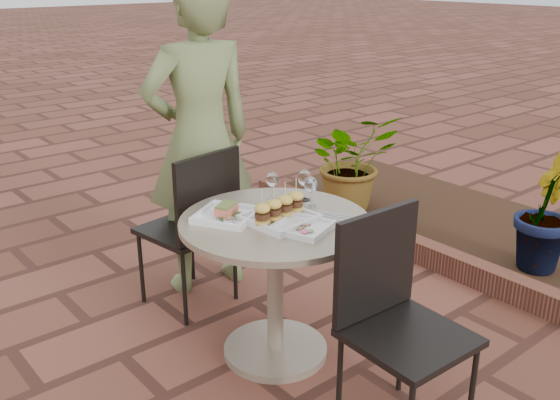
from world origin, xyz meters
TOP-DOWN VIEW (x-y plane):
  - ground at (0.00, 0.00)m, footprint 60.00×60.00m
  - cafe_table at (0.19, -0.05)m, footprint 0.90×0.90m
  - chair_far at (0.16, 0.59)m, footprint 0.50×0.50m
  - chair_near at (0.25, -0.73)m, footprint 0.46×0.46m
  - diner at (0.34, 0.80)m, footprint 0.73×0.54m
  - plate_salmon at (0.03, 0.10)m, footprint 0.36×0.36m
  - plate_sliders at (0.19, -0.09)m, footprint 0.32×0.32m
  - plate_tuna at (0.21, -0.23)m, footprint 0.30×0.30m
  - wine_glass_right at (0.44, -0.03)m, footprint 0.06×0.06m
  - wine_glass_mid at (0.35, 0.17)m, footprint 0.06×0.06m
  - wine_glass_far at (0.47, 0.05)m, footprint 0.07×0.07m
  - steel_ramekin at (-0.02, 0.01)m, footprint 0.07×0.07m
  - cutlery_set at (0.42, -0.18)m, footprint 0.16×0.22m
  - planter_curb at (1.60, 0.30)m, footprint 0.12×3.00m
  - mulch_bed at (2.30, 0.30)m, footprint 1.30×3.00m
  - potted_plant_a at (1.85, 1.04)m, footprint 0.83×0.77m
  - potted_plant_b at (2.01, -0.45)m, footprint 0.51×0.46m

SIDE VIEW (x-z plane):
  - ground at x=0.00m, z-range 0.00..0.00m
  - mulch_bed at x=2.30m, z-range 0.00..0.06m
  - planter_curb at x=1.60m, z-range 0.00..0.15m
  - potted_plant_a at x=1.85m, z-range 0.06..0.82m
  - potted_plant_b at x=2.01m, z-range 0.06..0.83m
  - cafe_table at x=0.19m, z-range 0.12..0.85m
  - chair_far at x=0.16m, z-range 0.08..1.01m
  - chair_near at x=0.25m, z-range 0.08..1.01m
  - cutlery_set at x=0.42m, z-range 0.73..0.73m
  - plate_tuna at x=0.21m, z-range 0.73..0.76m
  - steel_ramekin at x=-0.02m, z-range 0.73..0.77m
  - plate_salmon at x=0.03m, z-range 0.71..0.79m
  - plate_sliders at x=0.19m, z-range 0.68..0.87m
  - wine_glass_mid at x=0.35m, z-range 0.76..0.91m
  - wine_glass_right at x=0.44m, z-range 0.76..0.91m
  - wine_glass_far at x=0.47m, z-range 0.76..0.92m
  - diner at x=0.34m, z-range 0.00..1.83m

